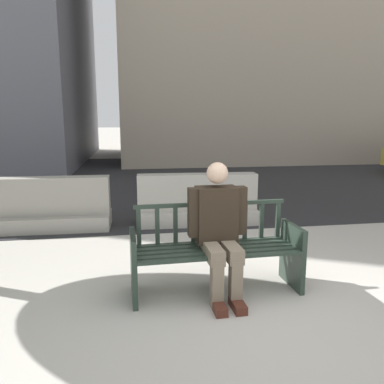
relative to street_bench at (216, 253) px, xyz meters
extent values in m
plane|color=#B7B2A8|center=(0.31, -0.64, -0.40)|extent=(200.00, 200.00, 0.00)
cube|color=#28282B|center=(0.31, 8.06, -0.39)|extent=(120.00, 12.00, 0.01)
cube|color=#28382D|center=(-0.82, -0.05, -0.07)|extent=(0.06, 0.51, 0.66)
cube|color=#28382D|center=(0.82, 0.00, -0.07)|extent=(0.06, 0.51, 0.66)
cube|color=#28382D|center=(0.00, -0.03, -0.17)|extent=(0.05, 0.33, 0.45)
cube|color=#28382D|center=(0.01, -0.26, 0.05)|extent=(1.60, 0.12, 0.02)
cube|color=#28382D|center=(0.00, -0.14, 0.05)|extent=(1.60, 0.12, 0.02)
cube|color=#28382D|center=(0.00, -0.03, 0.05)|extent=(1.60, 0.12, 0.02)
cube|color=#28382D|center=(0.00, 0.09, 0.05)|extent=(1.60, 0.12, 0.02)
cube|color=#28382D|center=(-0.01, 0.20, 0.05)|extent=(1.60, 0.12, 0.02)
cube|color=#28382D|center=(-0.01, 0.21, 0.46)|extent=(1.60, 0.08, 0.04)
cube|color=#28382D|center=(-0.76, 0.19, 0.25)|extent=(0.04, 0.03, 0.38)
cube|color=#28382D|center=(-0.57, 0.20, 0.25)|extent=(0.04, 0.03, 0.38)
cube|color=#28382D|center=(-0.38, 0.20, 0.25)|extent=(0.04, 0.03, 0.38)
cube|color=#28382D|center=(-0.19, 0.21, 0.25)|extent=(0.04, 0.03, 0.38)
cube|color=#28382D|center=(-0.01, 0.21, 0.25)|extent=(0.04, 0.03, 0.38)
cube|color=#28382D|center=(0.18, 0.22, 0.25)|extent=(0.04, 0.03, 0.38)
cube|color=#28382D|center=(0.37, 0.22, 0.25)|extent=(0.04, 0.03, 0.38)
cube|color=#28382D|center=(0.56, 0.23, 0.25)|extent=(0.04, 0.03, 0.38)
cube|color=#28382D|center=(0.74, 0.24, 0.25)|extent=(0.04, 0.03, 0.38)
cube|color=#28382D|center=(-0.82, -0.07, 0.25)|extent=(0.06, 0.46, 0.03)
cube|color=#28382D|center=(0.82, -0.02, 0.25)|extent=(0.06, 0.46, 0.03)
cube|color=#2D2319|center=(0.01, 0.04, 0.39)|extent=(0.41, 0.25, 0.56)
sphere|color=beige|center=(0.01, 0.02, 0.81)|extent=(0.21, 0.21, 0.21)
cube|color=#7F705B|center=(-0.07, -0.18, 0.08)|extent=(0.15, 0.44, 0.14)
cube|color=#7F705B|center=(0.11, -0.17, 0.08)|extent=(0.15, 0.44, 0.14)
cube|color=#7F705B|center=(-0.07, -0.35, -0.17)|extent=(0.11, 0.11, 0.45)
cube|color=#7F705B|center=(0.11, -0.34, -0.17)|extent=(0.11, 0.11, 0.45)
cube|color=#4C2319|center=(-0.06, -0.43, -0.36)|extent=(0.12, 0.26, 0.08)
cube|color=#4C2319|center=(0.12, -0.42, -0.36)|extent=(0.12, 0.26, 0.08)
cube|color=#2D2319|center=(-0.23, 0.01, 0.43)|extent=(0.09, 0.12, 0.48)
cube|color=#2D2319|center=(0.26, 0.02, 0.43)|extent=(0.09, 0.12, 0.48)
cube|color=#ADA89E|center=(0.28, 2.59, -0.28)|extent=(2.03, 0.77, 0.24)
cube|color=#ADA89E|center=(0.28, 2.59, 0.14)|extent=(2.01, 0.39, 0.60)
cube|color=#9E998E|center=(-2.17, 2.60, -0.28)|extent=(2.02, 0.73, 0.24)
cube|color=#9E998E|center=(-2.17, 2.60, 0.14)|extent=(2.01, 0.35, 0.60)
camera|label=1|loc=(-0.82, -3.49, 1.31)|focal=35.00mm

